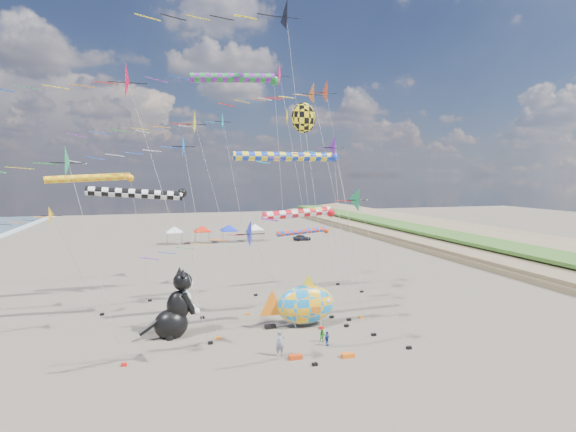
{
  "coord_description": "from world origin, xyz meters",
  "views": [
    {
      "loc": [
        -9.11,
        -23.61,
        12.56
      ],
      "look_at": [
        1.41,
        12.0,
        9.2
      ],
      "focal_mm": 28.0,
      "sensor_mm": 36.0,
      "label": 1
    }
  ],
  "objects_px": {
    "parked_car": "(302,238)",
    "fish_inflatable": "(305,304)",
    "child_green": "(322,336)",
    "child_blue": "(327,339)",
    "person_adult": "(280,343)",
    "cat_inflatable": "(174,303)"
  },
  "relations": [
    {
      "from": "parked_car",
      "to": "fish_inflatable",
      "type": "bearing_deg",
      "value": 163.69
    },
    {
      "from": "child_green",
      "to": "child_blue",
      "type": "distance_m",
      "value": 0.74
    },
    {
      "from": "person_adult",
      "to": "child_green",
      "type": "bearing_deg",
      "value": 22.74
    },
    {
      "from": "child_blue",
      "to": "fish_inflatable",
      "type": "bearing_deg",
      "value": 52.45
    },
    {
      "from": "fish_inflatable",
      "to": "child_green",
      "type": "relative_size",
      "value": 6.49
    },
    {
      "from": "fish_inflatable",
      "to": "person_adult",
      "type": "distance_m",
      "value": 6.6
    },
    {
      "from": "child_green",
      "to": "parked_car",
      "type": "xyz_separation_m",
      "value": [
        15.11,
        50.81,
        0.08
      ]
    },
    {
      "from": "person_adult",
      "to": "fish_inflatable",
      "type": "bearing_deg",
      "value": 55.31
    },
    {
      "from": "child_green",
      "to": "cat_inflatable",
      "type": "bearing_deg",
      "value": 177.06
    },
    {
      "from": "cat_inflatable",
      "to": "child_blue",
      "type": "bearing_deg",
      "value": -39.51
    },
    {
      "from": "person_adult",
      "to": "parked_car",
      "type": "relative_size",
      "value": 0.52
    },
    {
      "from": "fish_inflatable",
      "to": "person_adult",
      "type": "height_order",
      "value": "fish_inflatable"
    },
    {
      "from": "person_adult",
      "to": "parked_car",
      "type": "height_order",
      "value": "person_adult"
    },
    {
      "from": "parked_car",
      "to": "person_adult",
      "type": "bearing_deg",
      "value": 161.83
    },
    {
      "from": "cat_inflatable",
      "to": "person_adult",
      "type": "relative_size",
      "value": 2.94
    },
    {
      "from": "fish_inflatable",
      "to": "parked_car",
      "type": "relative_size",
      "value": 1.9
    },
    {
      "from": "fish_inflatable",
      "to": "cat_inflatable",
      "type": "bearing_deg",
      "value": 176.36
    },
    {
      "from": "cat_inflatable",
      "to": "child_blue",
      "type": "xyz_separation_m",
      "value": [
        10.69,
        -5.19,
        -2.14
      ]
    },
    {
      "from": "fish_inflatable",
      "to": "child_blue",
      "type": "distance_m",
      "value": 4.72
    },
    {
      "from": "cat_inflatable",
      "to": "person_adult",
      "type": "bearing_deg",
      "value": -55.23
    },
    {
      "from": "person_adult",
      "to": "child_green",
      "type": "relative_size",
      "value": 1.8
    },
    {
      "from": "child_green",
      "to": "child_blue",
      "type": "height_order",
      "value": "child_blue"
    }
  ]
}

